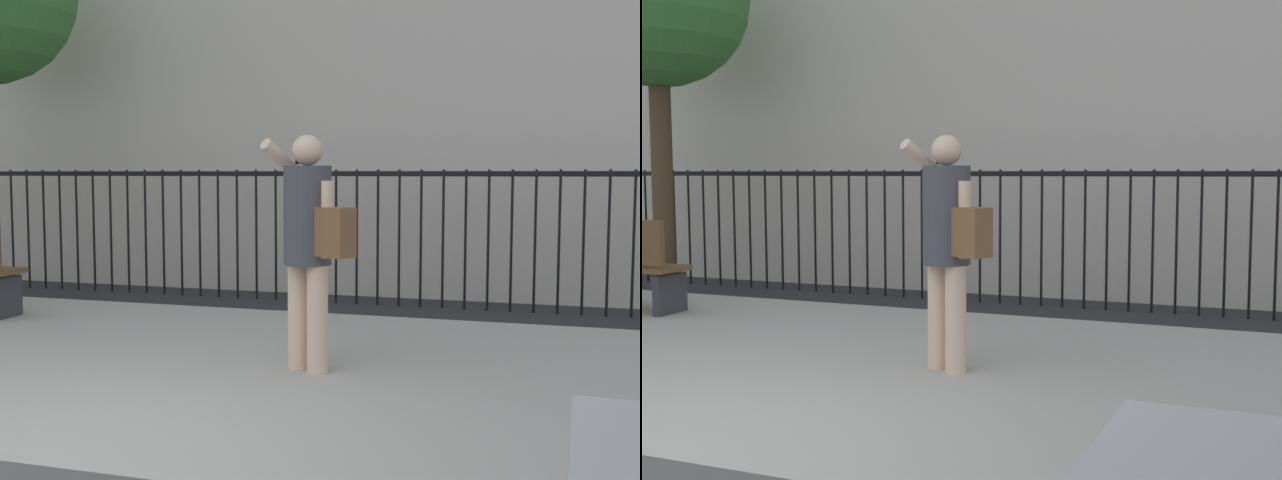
# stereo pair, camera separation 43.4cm
# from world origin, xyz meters

# --- Properties ---
(sidewalk) EXTENTS (28.00, 4.40, 0.15)m
(sidewalk) POSITION_xyz_m (0.00, 2.20, 0.07)
(sidewalk) COLOR #9E9B93
(sidewalk) RESTS_ON ground
(iron_fence) EXTENTS (12.03, 0.04, 1.60)m
(iron_fence) POSITION_xyz_m (0.00, 5.90, 1.02)
(iron_fence) COLOR black
(iron_fence) RESTS_ON ground
(pedestrian_on_phone) EXTENTS (0.72, 0.59, 1.68)m
(pedestrian_on_phone) POSITION_xyz_m (0.76, 2.13, 1.12)
(pedestrian_on_phone) COLOR beige
(pedestrian_on_phone) RESTS_ON sidewalk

